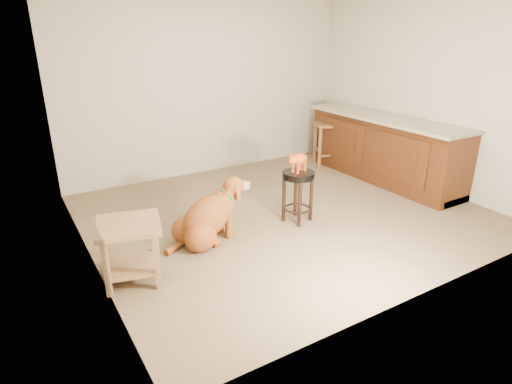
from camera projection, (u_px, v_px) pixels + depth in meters
floor at (285, 213)px, 5.22m from camera, size 4.50×4.00×0.01m
room_shell at (289, 71)px, 4.62m from camera, size 4.54×4.04×2.62m
cabinet_run at (383, 150)px, 6.24m from camera, size 0.70×2.56×0.94m
padded_stool at (298, 186)px, 4.87m from camera, size 0.39×0.39×0.60m
wood_stool at (326, 144)px, 6.89m from camera, size 0.50×0.50×0.70m
side_table at (130, 243)px, 3.72m from camera, size 0.65×0.65×0.55m
golden_retriever at (207, 219)px, 4.44m from camera, size 1.08×0.58×0.69m
tabby_kitten at (298, 160)px, 4.75m from camera, size 0.38×0.24×0.26m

